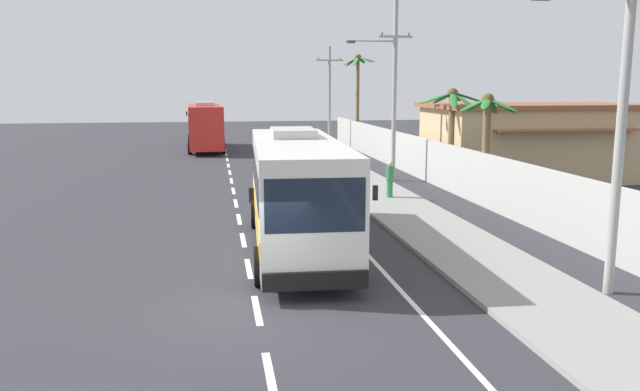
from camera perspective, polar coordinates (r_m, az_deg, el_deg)
ground_plane at (r=14.46m, az=-5.60°, el=-10.97°), size 160.00×160.00×0.00m
sidewalk_kerb at (r=25.22m, az=8.34°, el=-1.80°), size 3.20×90.00×0.14m
lane_markings at (r=28.78m, az=-3.29°, el=-0.40°), size 3.86×71.00×0.01m
boundary_wall at (r=30.05m, az=12.96°, el=2.00°), size 0.24×60.00×2.28m
coach_bus_foreground at (r=19.89m, az=-2.14°, el=0.67°), size 3.37×10.77×3.75m
coach_bus_far_lane at (r=52.06m, az=-10.40°, el=6.32°), size 3.22×11.24×3.90m
motorcycle_beside_bus at (r=29.78m, az=0.28°, el=1.26°), size 0.56×1.96×1.64m
pedestrian_near_kerb at (r=28.73m, az=6.35°, el=1.53°), size 0.36×0.36×1.62m
utility_pole_nearest at (r=16.76m, az=25.59°, el=8.26°), size 3.49×0.24×9.27m
utility_pole_mid at (r=34.44m, az=6.62°, el=9.77°), size 3.56×0.24×9.64m
utility_pole_far at (r=53.31m, az=0.86°, el=9.11°), size 2.31×0.24×8.39m
palm_nearest at (r=28.26m, az=14.91°, el=6.00°), size 2.76×2.65×4.84m
palm_second at (r=32.87m, az=11.83°, el=7.16°), size 3.57×3.44×5.05m
palm_third at (r=52.69m, az=3.46°, el=10.24°), size 2.75×2.43×7.73m
roadside_building at (r=37.19m, az=18.68°, el=4.70°), size 11.67×7.40×4.18m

